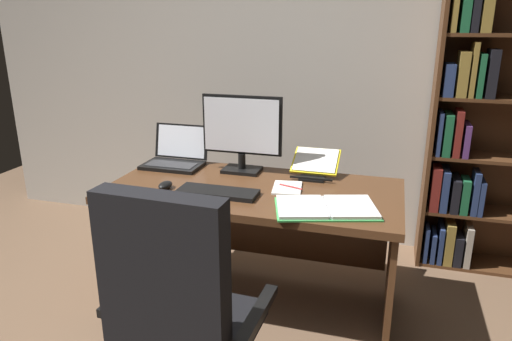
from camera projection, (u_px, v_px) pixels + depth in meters
name	position (u px, v px, depth m)	size (l,w,h in m)	color
wall_back	(286.00, 67.00, 3.39)	(4.83, 0.12, 2.51)	#B2ADA3
desk	(257.00, 215.00, 2.68)	(1.57, 0.77, 0.72)	#4C2D19
bookshelf	(489.00, 99.00, 2.87)	(0.86, 0.28, 2.25)	#4C2D19
office_chair	(182.00, 329.00, 1.82)	(0.63, 0.60, 1.04)	black
monitor	(242.00, 134.00, 2.75)	(0.48, 0.16, 0.45)	black
laptop	(175.00, 157.00, 2.93)	(0.36, 0.29, 0.24)	black
keyboard	(218.00, 192.00, 2.44)	(0.42, 0.15, 0.02)	black
computer_mouse	(165.00, 185.00, 2.52)	(0.06, 0.10, 0.04)	black
reading_stand_with_book	(315.00, 164.00, 2.74)	(0.27, 0.26, 0.13)	black
open_binder	(326.00, 208.00, 2.25)	(0.54, 0.42, 0.02)	green
notepad	(287.00, 188.00, 2.53)	(0.15, 0.21, 0.01)	silver
pen	(291.00, 187.00, 2.52)	(0.01, 0.01, 0.14)	maroon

